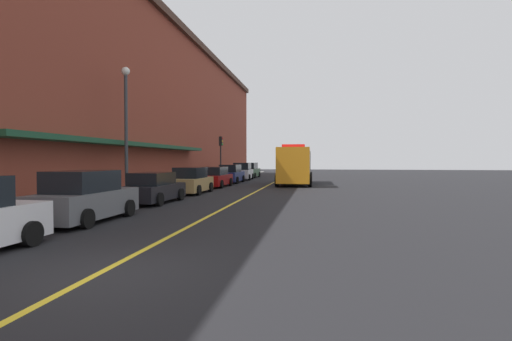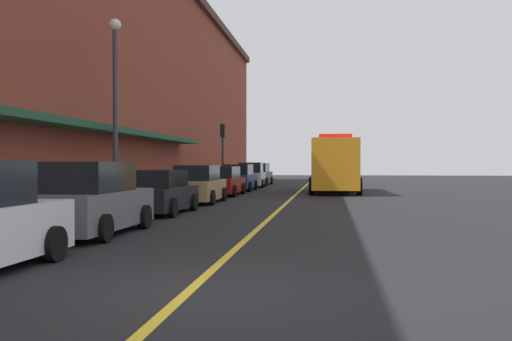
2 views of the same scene
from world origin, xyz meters
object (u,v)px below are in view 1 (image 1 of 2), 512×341
parked_car_4 (215,177)px  parking_meter_2 (225,170)px  parked_car_2 (154,188)px  utility_truck (295,166)px  parked_car_1 (85,198)px  parked_car_3 (191,181)px  street_lamp_left (126,118)px  traffic_light_near (221,150)px  parking_meter_1 (236,169)px  parked_car_6 (242,172)px  parked_car_7 (250,171)px  parked_car_5 (231,174)px  parking_meter_0 (176,176)px

parked_car_4 → parking_meter_2: 9.44m
parked_car_2 → utility_truck: (6.20, 16.04, 0.90)m
parked_car_1 → parked_car_3: 11.53m
street_lamp_left → traffic_light_near: (0.66, 17.88, -1.24)m
parked_car_1 → parking_meter_1: size_ratio=3.35×
parked_car_3 → parked_car_6: (0.00, 17.30, 0.07)m
parked_car_4 → parked_car_7: size_ratio=1.05×
parked_car_6 → street_lamp_left: 22.31m
utility_truck → parking_meter_1: bearing=-144.0°
parking_meter_1 → parked_car_5: bearing=-81.1°
parking_meter_0 → parking_meter_2: 14.22m
parked_car_2 → parking_meter_1: 26.26m
parked_car_4 → parking_meter_0: parked_car_4 is taller
parked_car_6 → parking_meter_0: bearing=173.2°
parked_car_5 → parked_car_1: bearing=-180.0°
parked_car_6 → parking_meter_0: 16.21m
parked_car_4 → parked_car_3: bearing=-178.8°
parked_car_2 → parking_meter_0: parked_car_2 is taller
parked_car_6 → parked_car_7: parked_car_6 is taller
parked_car_1 → traffic_light_near: traffic_light_near is taller
parked_car_4 → street_lamp_left: 11.44m
parked_car_3 → parking_meter_1: (-1.45, 20.66, 0.27)m
parked_car_4 → street_lamp_left: bearing=170.0°
parked_car_6 → parking_meter_2: parked_car_6 is taller
parked_car_2 → parked_car_7: bearing=0.8°
parked_car_2 → parked_car_6: parked_car_6 is taller
parking_meter_2 → parked_car_2: bearing=-86.3°
parked_car_1 → parking_meter_0: size_ratio=3.35×
parking_meter_0 → parking_meter_2: (0.00, 14.22, 0.00)m
parked_car_1 → parked_car_3: size_ratio=1.01×
utility_truck → parking_meter_2: bearing=-123.5°
parked_car_1 → parked_car_5: bearing=0.2°
parked_car_4 → parked_car_5: bearing=0.2°
street_lamp_left → traffic_light_near: 17.94m
parked_car_4 → parking_meter_1: (-1.37, 14.62, 0.30)m
parked_car_3 → parked_car_7: parked_car_7 is taller
parked_car_6 → utility_truck: bearing=-139.9°
parking_meter_2 → traffic_light_near: size_ratio=0.31×
parking_meter_2 → parking_meter_0: bearing=-90.0°
parked_car_6 → street_lamp_left: bearing=173.0°
parked_car_1 → parked_car_4: parked_car_1 is taller
parked_car_4 → utility_truck: bearing=-53.9°
parked_car_1 → parked_car_3: bearing=-0.0°
parked_car_2 → parked_car_5: bearing=0.6°
parking_meter_2 → street_lamp_left: street_lamp_left is taller
parked_car_5 → parked_car_6: 5.50m
parked_car_7 → parked_car_1: bearing=-178.0°
utility_truck → parking_meter_2: 9.01m
parked_car_2 → parking_meter_2: (-1.34, 20.94, 0.33)m
parked_car_4 → parking_meter_1: bearing=5.8°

